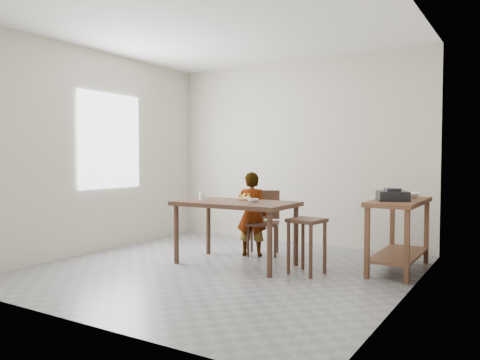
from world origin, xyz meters
The scene contains 17 objects.
floor centered at (0.00, 0.00, -0.02)m, with size 4.00×4.00×0.04m, color gray.
ceiling centered at (0.00, 0.00, 2.72)m, with size 4.00×4.00×0.04m, color white.
wall_back centered at (0.00, 2.02, 1.35)m, with size 4.00×0.04×2.70m, color beige.
wall_front centered at (0.00, -2.02, 1.35)m, with size 4.00×0.04×2.70m, color beige.
wall_left centered at (-2.02, 0.00, 1.35)m, with size 0.04×4.00×2.70m, color beige.
wall_right centered at (2.02, 0.00, 1.35)m, with size 0.04×4.00×2.70m, color beige.
window_pane centered at (-1.97, 0.20, 1.50)m, with size 0.02×1.10×1.30m, color white.
dining_table centered at (0.00, 0.30, 0.38)m, with size 1.40×0.80×0.75m, color #40271C, non-canonical shape.
prep_counter centered at (1.72, 1.00, 0.40)m, with size 0.50×1.20×0.80m, color brown, non-canonical shape.
child centered at (-0.09, 0.83, 0.54)m, with size 0.40×0.26×1.09m, color silver.
dining_chair centered at (0.01, 0.96, 0.42)m, with size 0.40×0.40×0.83m, color #40271C, non-canonical shape.
stool centered at (0.90, 0.32, 0.30)m, with size 0.34×0.34×0.61m, color #40271C, non-canonical shape.
glass_tumbler centered at (-0.44, 0.23, 0.80)m, with size 0.08×0.08×0.10m, color white.
small_bowl centered at (0.21, 0.34, 0.77)m, with size 0.13×0.13×0.04m, color white.
banana centered at (0.02, 0.46, 0.78)m, with size 0.17×0.12×0.06m, color yellow, non-canonical shape.
serving_bowl centered at (1.76, 1.28, 0.83)m, with size 0.24×0.24×0.06m, color white.
gas_burner centered at (1.69, 0.81, 0.85)m, with size 0.31×0.31×0.10m, color black.
Camera 1 is at (2.92, -4.36, 1.26)m, focal length 35.00 mm.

